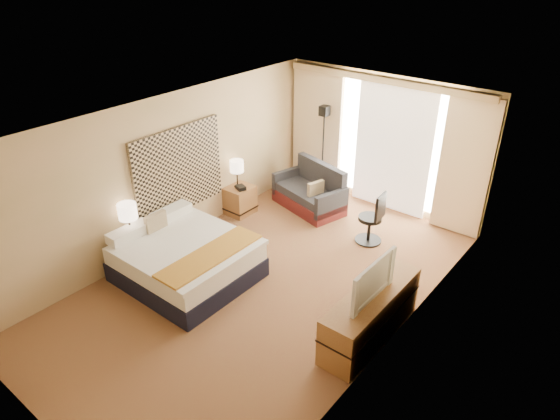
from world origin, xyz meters
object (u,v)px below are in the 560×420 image
Objects in this scene: nightstand_left at (133,256)px; nightstand_right at (240,200)px; media_dresser at (371,314)px; floor_lamp at (324,133)px; loveseat at (311,194)px; desk_chair at (373,221)px; television at (367,278)px; lamp_right at (237,167)px; lamp_left at (128,212)px; bed at (186,260)px.

nightstand_right is (0.00, 2.50, 0.00)m from nightstand_left.
media_dresser is 0.96× the size of floor_lamp.
loveseat is at bearing -72.68° from floor_lamp.
desk_chair is 2.54m from television.
lamp_left is at bearing -90.42° from lamp_right.
floor_lamp is at bearing 143.88° from desk_chair.
bed is at bearing 26.28° from nightstand_left.
floor_lamp is (-0.21, 0.69, 1.03)m from loveseat.
media_dresser is 4.05m from lamp_right.
floor_lamp reaches higher than nightstand_left.
nightstand_right is at bearing 28.38° from lamp_right.
bed is 1.97× the size of desk_chair.
loveseat is 1.26m from floor_lamp.
nightstand_right is 0.89× the size of lamp_left.
nightstand_left is at bearing -90.00° from nightstand_right.
lamp_left is 3.80m from television.
media_dresser is at bearing 12.68° from bed.
nightstand_right is at bearing 67.56° from television.
nightstand_left is at bearing -89.26° from lamp_right.
desk_chair is (1.59, -0.39, 0.13)m from loveseat.
nightstand_right is 0.70m from lamp_right.
media_dresser is at bearing 14.76° from lamp_left.
loveseat reaches higher than nightstand_right.
media_dresser is 1.86× the size of television.
nightstand_left and nightstand_right have the same top height.
nightstand_left is 0.29× the size of bed.
bed is 1.97× the size of television.
lamp_right is at bearing 112.01° from bed.
bed is (-2.89, -0.65, -0.01)m from media_dresser.
desk_chair is (1.81, -1.07, -0.90)m from floor_lamp.
loveseat is 3.69m from lamp_left.
nightstand_right is 1.40m from loveseat.
desk_chair reaches higher than bed.
bed is (0.81, -2.10, 0.06)m from nightstand_right.
lamp_left is (-0.05, -2.44, 0.75)m from nightstand_right.
desk_chair is (-1.17, 2.10, 0.08)m from media_dresser.
floor_lamp is 3.04× the size of lamp_left.
television is at bearing -68.62° from desk_chair.
floor_lamp reaches higher than television.
nightstand_right is 0.31× the size of media_dresser.
floor_lamp is at bearing 66.70° from lamp_right.
nightstand_left is 4.05m from desk_chair.
floor_lamp is at bearing 133.15° from media_dresser.
nightstand_right is 2.15m from floor_lamp.
nightstand_left is 0.91m from bed.
nightstand_left is 0.89× the size of lamp_left.
lamp_left is at bearing -165.24° from media_dresser.
loveseat is at bearing 47.56° from lamp_right.
desk_chair is 2.70m from lamp_right.
television is (3.65, -1.56, 0.70)m from nightstand_right.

